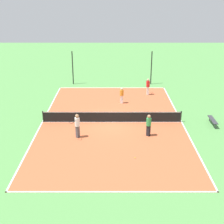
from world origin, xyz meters
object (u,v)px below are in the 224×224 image
tennis_ball_midcourt (135,158)px  tennis_ball_near_net (165,99)px  tennis_net (112,116)px  player_far_green (149,124)px  player_near_white (77,124)px  player_coach_red (148,85)px  player_center_orange (122,94)px  bench (213,120)px  fence_post_back_right (151,68)px  fence_post_back_left (73,68)px

tennis_ball_midcourt → tennis_ball_near_net: bearing=71.9°
tennis_net → player_far_green: 3.75m
tennis_ball_midcourt → player_near_white: bearing=142.8°
player_coach_red → player_center_orange: bearing=130.9°
bench → fence_post_back_right: bearing=17.7°
bench → tennis_ball_midcourt: size_ratio=26.68×
fence_post_back_right → player_center_orange: bearing=-118.5°
player_center_orange → player_near_white: bearing=-110.1°
player_far_green → player_coach_red: bearing=-47.7°
fence_post_back_right → player_near_white: bearing=-116.8°
bench → tennis_ball_near_net: 6.72m
bench → player_center_orange: player_center_orange is taller
tennis_ball_midcourt → tennis_ball_near_net: 12.05m
player_coach_red → fence_post_back_left: bearing=62.2°
tennis_net → tennis_ball_near_net: tennis_net is taller
tennis_net → fence_post_back_right: fence_post_back_right is taller
fence_post_back_right → tennis_net: bearing=-112.0°
player_near_white → player_coach_red: 11.67m
player_center_orange → fence_post_back_right: fence_post_back_right is taller
player_near_white → player_center_orange: 8.10m
fence_post_back_left → fence_post_back_right: same height
tennis_net → player_center_orange: size_ratio=7.38×
bench → player_near_white: 10.90m
player_far_green → tennis_net: bearing=4.5°
tennis_net → player_center_orange: (0.92, 4.50, 0.38)m
tennis_net → player_coach_red: (3.67, 7.06, 0.50)m
player_center_orange → fence_post_back_right: bearing=66.5°
bench → tennis_ball_midcourt: (-6.61, -5.38, -0.34)m
tennis_net → fence_post_back_right: size_ratio=3.02×
bench → player_center_orange: (-7.18, 4.99, 0.50)m
player_center_orange → tennis_ball_midcourt: size_ratio=22.64×
player_coach_red → tennis_ball_near_net: (1.56, -1.48, -0.95)m
tennis_net → tennis_ball_midcourt: tennis_net is taller
bench → player_coach_red: size_ratio=1.06×
player_far_green → fence_post_back_right: fence_post_back_right is taller
tennis_ball_near_net → player_coach_red: bearing=136.6°
player_center_orange → fence_post_back_right: size_ratio=0.41×
tennis_net → fence_post_back_left: (-4.44, 10.98, 1.37)m
player_near_white → fence_post_back_left: fence_post_back_left is taller
bench → fence_post_back_right: 12.13m
tennis_ball_midcourt → fence_post_back_right: 17.21m
fence_post_back_right → tennis_ball_near_net: bearing=-81.6°
bench → player_far_green: player_far_green is taller
bench → player_coach_red: (-4.43, 7.54, 0.62)m
player_near_white → player_center_orange: player_near_white is taller
tennis_net → player_far_green: (2.70, -2.57, 0.48)m
tennis_net → tennis_ball_midcourt: 6.07m
tennis_net → player_near_white: 3.83m
player_near_white → tennis_ball_midcourt: (4.01, -3.04, -1.03)m
player_coach_red → tennis_ball_midcourt: (-2.18, -12.93, -0.95)m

